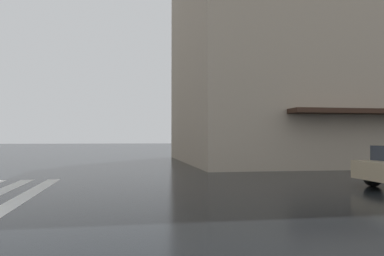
% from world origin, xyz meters
% --- Properties ---
extents(haussmann_block_corner, '(16.16, 27.07, 22.04)m').
position_xyz_m(haussmann_block_corner, '(19.98, -20.74, 10.79)').
color(haussmann_block_corner, tan).
rests_on(haussmann_block_corner, ground_plane).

